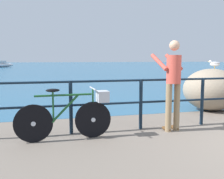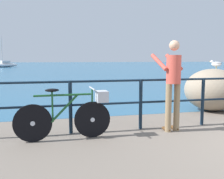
# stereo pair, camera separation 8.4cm
# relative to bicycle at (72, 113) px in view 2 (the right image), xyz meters

# --- Properties ---
(ground_plane) EXTENTS (120.00, 120.00, 0.10)m
(ground_plane) POSITION_rel_bicycle_xyz_m (3.53, 18.67, -0.51)
(ground_plane) COLOR #6B6056
(sea_surface) EXTENTS (120.00, 90.00, 0.01)m
(sea_surface) POSITION_rel_bicycle_xyz_m (3.53, 46.60, -0.46)
(sea_surface) COLOR #285B7F
(sea_surface) RESTS_ON ground_plane
(bicycle) EXTENTS (1.70, 0.48, 0.92)m
(bicycle) POSITION_rel_bicycle_xyz_m (0.00, 0.00, 0.00)
(bicycle) COLOR black
(bicycle) RESTS_ON ground_plane
(person_at_railing) EXTENTS (0.53, 0.67, 1.78)m
(person_at_railing) POSITION_rel_bicycle_xyz_m (1.97, 0.07, 0.53)
(person_at_railing) COLOR #8C7251
(person_at_railing) RESTS_ON ground_plane
(breakwater_boulder_main) EXTENTS (1.55, 1.46, 1.15)m
(breakwater_boulder_main) POSITION_rel_bicycle_xyz_m (3.99, 1.68, 0.11)
(breakwater_boulder_main) COLOR gray
(breakwater_boulder_main) RESTS_ON ground
(seagull) EXTENTS (0.29, 0.29, 0.23)m
(seagull) POSITION_rel_bicycle_xyz_m (4.07, 1.70, 0.83)
(seagull) COLOR gold
(seagull) RESTS_ON breakwater_boulder_main
(sailboat) EXTENTS (4.47, 3.31, 4.90)m
(sailboat) POSITION_rel_bicycle_xyz_m (-7.67, 39.58, -0.04)
(sailboat) COLOR white
(sailboat) RESTS_ON sea_surface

